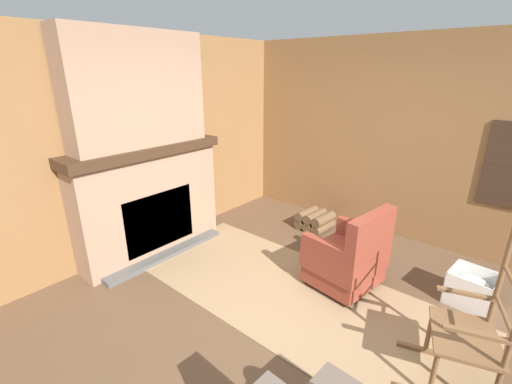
{
  "coord_description": "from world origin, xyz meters",
  "views": [
    {
      "loc": [
        1.29,
        -2.14,
        2.22
      ],
      "look_at": [
        -1.08,
        0.64,
        0.9
      ],
      "focal_mm": 24.0,
      "sensor_mm": 36.0,
      "label": 1
    }
  ],
  "objects": [
    {
      "name": "rocking_chair",
      "position": [
        1.21,
        0.3,
        0.43
      ],
      "size": [
        0.91,
        0.71,
        1.29
      ],
      "rotation": [
        0.0,
        0.0,
        3.46
      ],
      "color": "brown",
      "rests_on": "ground"
    },
    {
      "name": "fireplace_hearth",
      "position": [
        -2.25,
        0.0,
        0.68
      ],
      "size": [
        0.6,
        1.91,
        1.37
      ],
      "color": "#9E7A60",
      "rests_on": "ground"
    },
    {
      "name": "ground_plane",
      "position": [
        0.0,
        0.0,
        0.0
      ],
      "size": [
        14.0,
        14.0,
        0.0
      ],
      "primitive_type": "plane",
      "color": "brown"
    },
    {
      "name": "chimney_breast",
      "position": [
        -2.26,
        0.0,
        2.0
      ],
      "size": [
        0.34,
        1.6,
        1.25
      ],
      "color": "#9E7A60",
      "rests_on": "fireplace_hearth"
    },
    {
      "name": "oil_lamp_vase",
      "position": [
        -2.3,
        -0.42,
        1.48
      ],
      "size": [
        0.09,
        0.09,
        0.31
      ],
      "color": "#B24C42",
      "rests_on": "fireplace_hearth"
    },
    {
      "name": "wood_panel_wall_back",
      "position": [
        0.03,
        2.48,
        1.32
      ],
      "size": [
        5.51,
        0.09,
        2.64
      ],
      "color": "olive",
      "rests_on": "ground"
    },
    {
      "name": "storage_case",
      "position": [
        -2.3,
        0.75,
        1.45
      ],
      "size": [
        0.13,
        0.23,
        0.14
      ],
      "color": "brown",
      "rests_on": "fireplace_hearth"
    },
    {
      "name": "wood_panel_wall_left",
      "position": [
        -2.49,
        0.0,
        1.32
      ],
      "size": [
        0.06,
        5.51,
        2.64
      ],
      "color": "olive",
      "rests_on": "ground"
    },
    {
      "name": "laundry_basket",
      "position": [
        1.07,
        1.41,
        0.17
      ],
      "size": [
        0.44,
        0.41,
        0.35
      ],
      "rotation": [
        0.0,
        0.0,
        -0.1
      ],
      "color": "white",
      "rests_on": "ground"
    },
    {
      "name": "area_rug",
      "position": [
        -0.37,
        0.38,
        0.01
      ],
      "size": [
        3.57,
        1.51,
        0.01
      ],
      "color": "#997A56",
      "rests_on": "ground"
    },
    {
      "name": "armchair",
      "position": [
        -0.0,
        0.87,
        0.34
      ],
      "size": [
        0.74,
        0.79,
        0.93
      ],
      "rotation": [
        0.0,
        0.0,
        3.0
      ],
      "color": "brown",
      "rests_on": "ground"
    },
    {
      "name": "firewood_stack",
      "position": [
        -1.01,
        1.89,
        0.13
      ],
      "size": [
        0.47,
        0.45,
        0.27
      ],
      "rotation": [
        0.0,
        0.0,
        -0.08
      ],
      "color": "brown",
      "rests_on": "ground"
    },
    {
      "name": "decorative_plate_on_mantel",
      "position": [
        -2.32,
        -0.01,
        1.52
      ],
      "size": [
        0.08,
        0.29,
        0.29
      ],
      "color": "gold",
      "rests_on": "fireplace_hearth"
    }
  ]
}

